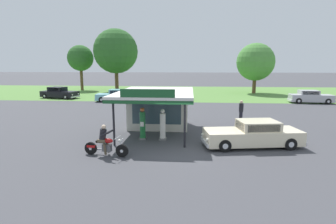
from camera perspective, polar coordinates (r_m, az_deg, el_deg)
The scene contains 15 objects.
ground_plane at distance 14.26m, azimuth 2.39°, elevation -8.03°, with size 300.00×300.00×0.00m, color #424247.
grass_verge_strip at distance 43.77m, azimuth 4.05°, elevation 4.30°, with size 120.00×24.00×0.01m, color #56843D.
service_station_kiosk at distance 18.53m, azimuth -2.13°, elevation 1.44°, with size 4.83×6.94×3.22m.
gas_pump_nearside at distance 15.95m, azimuth -5.55°, elevation -2.79°, with size 0.44×0.44×1.95m.
gas_pump_offside at distance 15.79m, azimuth -1.16°, elevation -3.02°, with size 0.44×0.44×1.87m.
motorcycle_with_rider at distance 13.42m, azimuth -13.49°, elevation -6.57°, with size 2.32×0.73×1.58m.
featured_classic_sedan at distance 15.27m, azimuth 17.98°, elevation -4.70°, with size 5.59×2.59×1.45m.
parked_car_second_row_spare at distance 38.80m, azimuth -22.55°, elevation 3.82°, with size 5.50×3.05×1.52m.
parked_car_back_row_right at distance 34.25m, azimuth -0.59°, elevation 3.86°, with size 5.28×2.97×1.52m.
parked_car_back_row_far_left at distance 33.28m, azimuth -11.13°, elevation 3.47°, with size 5.11×2.34×1.49m.
parked_car_back_row_centre_right at distance 35.54m, azimuth 28.54°, elevation 2.86°, with size 5.00×2.12×1.51m.
bystander_leaning_by_kiosk at distance 21.09m, azimuth 15.58°, elevation 0.22°, with size 0.34×0.34×1.78m.
tree_oak_distant_spare at distance 49.85m, azimuth -18.41°, elevation 10.92°, with size 4.53×4.53×7.95m.
tree_oak_far_right at distance 44.12m, azimuth 18.43°, elevation 10.17°, with size 5.87×5.87×7.88m.
tree_oak_right at distance 46.05m, azimuth -11.07°, elevation 12.66°, with size 7.39×7.39×10.44m.
Camera 1 is at (0.54, -13.54, 4.45)m, focal length 28.06 mm.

